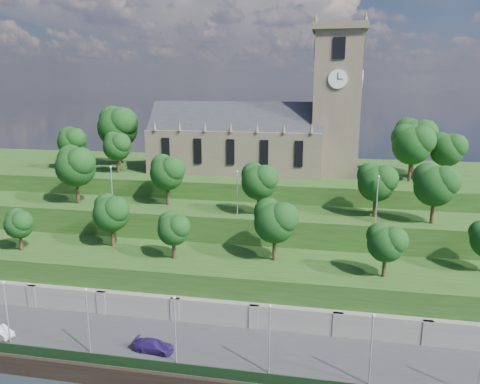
# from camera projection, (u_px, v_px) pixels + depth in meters

# --- Properties ---
(promenade) EXTENTS (160.00, 12.00, 2.00)m
(promenade) POSITION_uv_depth(u_px,v_px,m) (203.00, 355.00, 53.32)
(promenade) COLOR #2D2D30
(promenade) RESTS_ON ground
(fence) EXTENTS (160.00, 0.10, 1.20)m
(fence) POSITION_uv_depth(u_px,v_px,m) (189.00, 370.00, 47.80)
(fence) COLOR black
(fence) RESTS_ON promenade
(retaining_wall) EXTENTS (160.00, 2.10, 5.00)m
(retaining_wall) POSITION_uv_depth(u_px,v_px,m) (216.00, 318.00, 58.70)
(retaining_wall) COLOR slate
(retaining_wall) RESTS_ON ground
(embankment_lower) EXTENTS (160.00, 12.00, 8.00)m
(embankment_lower) POSITION_uv_depth(u_px,v_px,m) (226.00, 287.00, 64.13)
(embankment_lower) COLOR #204316
(embankment_lower) RESTS_ON ground
(embankment_upper) EXTENTS (160.00, 10.00, 12.00)m
(embankment_upper) POSITION_uv_depth(u_px,v_px,m) (241.00, 246.00, 74.21)
(embankment_upper) COLOR #204316
(embankment_upper) RESTS_ON ground
(hilltop) EXTENTS (160.00, 32.00, 15.00)m
(hilltop) POSITION_uv_depth(u_px,v_px,m) (261.00, 205.00, 93.97)
(hilltop) COLOR #204316
(hilltop) RESTS_ON ground
(church) EXTENTS (38.60, 12.35, 27.60)m
(church) POSITION_uv_depth(u_px,v_px,m) (263.00, 132.00, 86.62)
(church) COLOR brown
(church) RESTS_ON hilltop
(trees_lower) EXTENTS (67.20, 8.84, 8.37)m
(trees_lower) POSITION_uv_depth(u_px,v_px,m) (236.00, 224.00, 62.25)
(trees_lower) COLOR #312113
(trees_lower) RESTS_ON embankment_lower
(trees_upper) EXTENTS (61.43, 8.59, 9.58)m
(trees_upper) POSITION_uv_depth(u_px,v_px,m) (237.00, 174.00, 70.88)
(trees_upper) COLOR #312113
(trees_upper) RESTS_ON embankment_upper
(trees_hilltop) EXTENTS (74.51, 15.97, 11.98)m
(trees_hilltop) POSITION_uv_depth(u_px,v_px,m) (250.00, 136.00, 86.87)
(trees_hilltop) COLOR #312113
(trees_hilltop) RESTS_ON hilltop
(lamp_posts_promenade) EXTENTS (60.36, 0.36, 7.68)m
(lamp_posts_promenade) POSITION_uv_depth(u_px,v_px,m) (175.00, 324.00, 49.13)
(lamp_posts_promenade) COLOR #B2B2B7
(lamp_posts_promenade) RESTS_ON promenade
(lamp_posts_upper) EXTENTS (40.36, 0.36, 6.80)m
(lamp_posts_upper) POSITION_uv_depth(u_px,v_px,m) (237.00, 189.00, 69.11)
(lamp_posts_upper) COLOR #B2B2B7
(lamp_posts_upper) RESTS_ON embankment_upper
(car_middle) EXTENTS (4.09, 2.56, 1.27)m
(car_middle) POSITION_uv_depth(u_px,v_px,m) (0.00, 331.00, 55.17)
(car_middle) COLOR #B9BABE
(car_middle) RESTS_ON promenade
(car_right) EXTENTS (4.73, 2.24, 1.33)m
(car_right) POSITION_uv_depth(u_px,v_px,m) (154.00, 346.00, 52.04)
(car_right) COLOR navy
(car_right) RESTS_ON promenade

